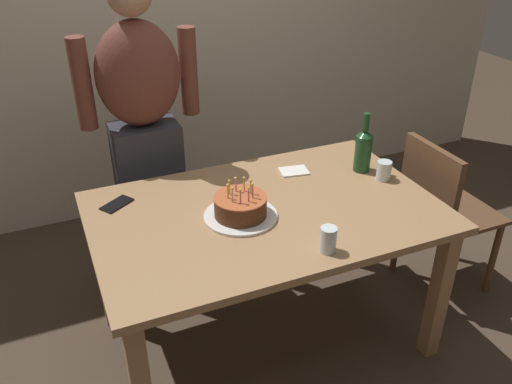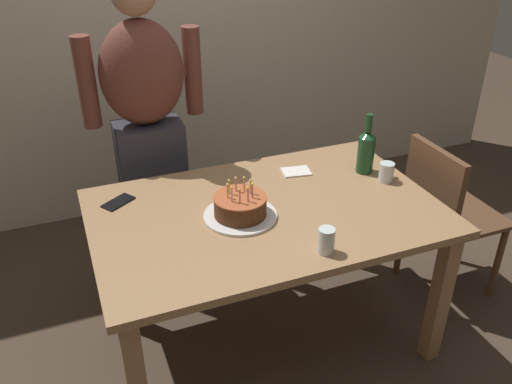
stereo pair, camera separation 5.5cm
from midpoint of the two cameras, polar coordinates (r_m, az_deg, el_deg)
name	(u,v)px [view 1 (the left image)]	position (r m, az deg, el deg)	size (l,w,h in m)	color
ground_plane	(265,334)	(2.78, 0.34, -14.99)	(10.00, 10.00, 0.00)	#47382B
back_wall	(164,11)	(3.52, -10.31, 18.49)	(5.20, 0.10, 2.60)	beige
dining_table	(266,228)	(2.37, 0.39, -3.84)	(1.50, 0.96, 0.74)	#A37A51
birthday_cake	(240,208)	(2.24, -2.38, -1.71)	(0.31, 0.31, 0.17)	white
water_glass_near	(384,170)	(2.60, 12.93, 2.26)	(0.07, 0.07, 0.09)	silver
water_glass_far	(328,240)	(2.05, 6.96, -5.07)	(0.06, 0.06, 0.10)	silver
wine_bottle	(363,149)	(2.64, 10.82, 4.53)	(0.08, 0.08, 0.30)	#194723
cell_phone	(117,204)	(2.43, -15.29, -1.26)	(0.14, 0.07, 0.01)	black
napkin_stack	(294,171)	(2.63, 3.47, 2.25)	(0.14, 0.10, 0.01)	white
person_man_bearded	(145,133)	(2.79, -12.40, 6.18)	(0.61, 0.27, 1.66)	#33333D
dining_chair	(440,206)	(2.93, 18.54, -1.44)	(0.42, 0.42, 0.87)	brown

